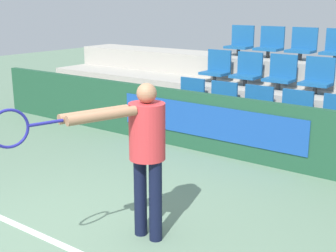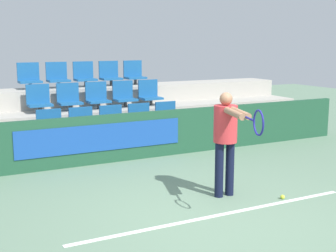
{
  "view_description": "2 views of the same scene",
  "coord_description": "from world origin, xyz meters",
  "px_view_note": "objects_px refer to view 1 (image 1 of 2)",
  "views": [
    {
      "loc": [
        3.24,
        -2.66,
        2.31
      ],
      "look_at": [
        -0.23,
        1.98,
        0.76
      ],
      "focal_mm": 50.0,
      "sensor_mm": 36.0,
      "label": 1
    },
    {
      "loc": [
        -3.4,
        -4.97,
        2.3
      ],
      "look_at": [
        0.29,
        2.1,
        0.87
      ],
      "focal_mm": 50.0,
      "sensor_mm": 36.0,
      "label": 2
    }
  ],
  "objects_px": {
    "stadium_chair_1": "(221,102)",
    "stadium_chair_8": "(318,77)",
    "stadium_chair_0": "(190,97)",
    "stadium_chair_7": "(281,74)",
    "stadium_chair_10": "(240,42)",
    "stadium_chair_2": "(256,107)",
    "stadium_chair_6": "(247,71)",
    "stadium_chair_12": "(302,46)",
    "stadium_chair_5": "(217,68)",
    "tennis_player": "(140,145)",
    "stadium_chair_11": "(270,44)",
    "stadium_chair_3": "(295,112)"
  },
  "relations": [
    {
      "from": "stadium_chair_6",
      "to": "stadium_chair_8",
      "type": "height_order",
      "value": "same"
    },
    {
      "from": "stadium_chair_5",
      "to": "stadium_chair_11",
      "type": "bearing_deg",
      "value": 54.46
    },
    {
      "from": "stadium_chair_0",
      "to": "stadium_chair_3",
      "type": "relative_size",
      "value": 1.0
    },
    {
      "from": "stadium_chair_0",
      "to": "stadium_chair_6",
      "type": "distance_m",
      "value": 1.18
    },
    {
      "from": "stadium_chair_8",
      "to": "stadium_chair_10",
      "type": "bearing_deg",
      "value": 154.98
    },
    {
      "from": "stadium_chair_5",
      "to": "tennis_player",
      "type": "bearing_deg",
      "value": -67.8
    },
    {
      "from": "stadium_chair_7",
      "to": "stadium_chair_10",
      "type": "height_order",
      "value": "stadium_chair_10"
    },
    {
      "from": "stadium_chair_6",
      "to": "stadium_chair_11",
      "type": "height_order",
      "value": "stadium_chair_11"
    },
    {
      "from": "stadium_chair_1",
      "to": "stadium_chair_5",
      "type": "relative_size",
      "value": 1.0
    },
    {
      "from": "stadium_chair_11",
      "to": "stadium_chair_12",
      "type": "height_order",
      "value": "same"
    },
    {
      "from": "stadium_chair_6",
      "to": "stadium_chair_5",
      "type": "bearing_deg",
      "value": 180.0
    },
    {
      "from": "stadium_chair_7",
      "to": "stadium_chair_8",
      "type": "height_order",
      "value": "same"
    },
    {
      "from": "stadium_chair_5",
      "to": "stadium_chair_6",
      "type": "relative_size",
      "value": 1.0
    },
    {
      "from": "stadium_chair_8",
      "to": "stadium_chair_12",
      "type": "relative_size",
      "value": 1.0
    },
    {
      "from": "stadium_chair_2",
      "to": "stadium_chair_5",
      "type": "height_order",
      "value": "stadium_chair_5"
    },
    {
      "from": "stadium_chair_3",
      "to": "stadium_chair_11",
      "type": "relative_size",
      "value": 1.0
    },
    {
      "from": "stadium_chair_6",
      "to": "stadium_chair_7",
      "type": "bearing_deg",
      "value": 0.0
    },
    {
      "from": "stadium_chair_0",
      "to": "stadium_chair_1",
      "type": "xyz_separation_m",
      "value": [
        0.64,
        0.0,
        0.0
      ]
    },
    {
      "from": "stadium_chair_5",
      "to": "stadium_chair_11",
      "type": "distance_m",
      "value": 1.18
    },
    {
      "from": "stadium_chair_12",
      "to": "stadium_chair_0",
      "type": "bearing_deg",
      "value": -125.54
    },
    {
      "from": "stadium_chair_3",
      "to": "tennis_player",
      "type": "distance_m",
      "value": 3.46
    },
    {
      "from": "stadium_chair_5",
      "to": "stadium_chair_7",
      "type": "bearing_deg",
      "value": 0.0
    },
    {
      "from": "stadium_chair_1",
      "to": "stadium_chair_7",
      "type": "xyz_separation_m",
      "value": [
        0.64,
        0.9,
        0.42
      ]
    },
    {
      "from": "stadium_chair_11",
      "to": "tennis_player",
      "type": "distance_m",
      "value": 5.39
    },
    {
      "from": "stadium_chair_12",
      "to": "stadium_chair_10",
      "type": "bearing_deg",
      "value": 180.0
    },
    {
      "from": "stadium_chair_1",
      "to": "stadium_chair_0",
      "type": "bearing_deg",
      "value": 180.0
    },
    {
      "from": "stadium_chair_1",
      "to": "stadium_chair_6",
      "type": "relative_size",
      "value": 1.0
    },
    {
      "from": "stadium_chair_1",
      "to": "stadium_chair_11",
      "type": "bearing_deg",
      "value": 90.0
    },
    {
      "from": "stadium_chair_2",
      "to": "stadium_chair_10",
      "type": "relative_size",
      "value": 1.0
    },
    {
      "from": "stadium_chair_1",
      "to": "stadium_chair_6",
      "type": "distance_m",
      "value": 0.99
    },
    {
      "from": "stadium_chair_0",
      "to": "stadium_chair_1",
      "type": "distance_m",
      "value": 0.64
    },
    {
      "from": "stadium_chair_1",
      "to": "stadium_chair_8",
      "type": "xyz_separation_m",
      "value": [
        1.29,
        0.9,
        0.42
      ]
    },
    {
      "from": "stadium_chair_6",
      "to": "stadium_chair_7",
      "type": "xyz_separation_m",
      "value": [
        0.64,
        0.0,
        0.0
      ]
    },
    {
      "from": "stadium_chair_0",
      "to": "stadium_chair_10",
      "type": "xyz_separation_m",
      "value": [
        0.0,
        1.8,
        0.84
      ]
    },
    {
      "from": "stadium_chair_0",
      "to": "stadium_chair_11",
      "type": "xyz_separation_m",
      "value": [
        0.64,
        1.8,
        0.84
      ]
    },
    {
      "from": "stadium_chair_3",
      "to": "stadium_chair_7",
      "type": "height_order",
      "value": "stadium_chair_7"
    },
    {
      "from": "stadium_chair_1",
      "to": "stadium_chair_8",
      "type": "height_order",
      "value": "stadium_chair_8"
    },
    {
      "from": "stadium_chair_1",
      "to": "stadium_chair_8",
      "type": "distance_m",
      "value": 1.63
    },
    {
      "from": "stadium_chair_5",
      "to": "stadium_chair_10",
      "type": "height_order",
      "value": "stadium_chair_10"
    },
    {
      "from": "stadium_chair_10",
      "to": "tennis_player",
      "type": "distance_m",
      "value": 5.56
    },
    {
      "from": "tennis_player",
      "to": "stadium_chair_1",
      "type": "bearing_deg",
      "value": 125.17
    },
    {
      "from": "stadium_chair_8",
      "to": "stadium_chair_1",
      "type": "bearing_deg",
      "value": -145.01
    },
    {
      "from": "stadium_chair_8",
      "to": "tennis_player",
      "type": "distance_m",
      "value": 4.34
    },
    {
      "from": "stadium_chair_2",
      "to": "stadium_chair_10",
      "type": "xyz_separation_m",
      "value": [
        -1.29,
        1.8,
        0.84
      ]
    },
    {
      "from": "stadium_chair_2",
      "to": "stadium_chair_10",
      "type": "height_order",
      "value": "stadium_chair_10"
    },
    {
      "from": "stadium_chair_3",
      "to": "stadium_chair_2",
      "type": "bearing_deg",
      "value": 180.0
    },
    {
      "from": "stadium_chair_10",
      "to": "stadium_chair_12",
      "type": "xyz_separation_m",
      "value": [
        1.29,
        0.0,
        0.0
      ]
    },
    {
      "from": "stadium_chair_12",
      "to": "stadium_chair_2",
      "type": "bearing_deg",
      "value": -90.0
    },
    {
      "from": "stadium_chair_11",
      "to": "stadium_chair_2",
      "type": "bearing_deg",
      "value": -70.35
    },
    {
      "from": "stadium_chair_11",
      "to": "stadium_chair_7",
      "type": "bearing_deg",
      "value": -54.46
    }
  ]
}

